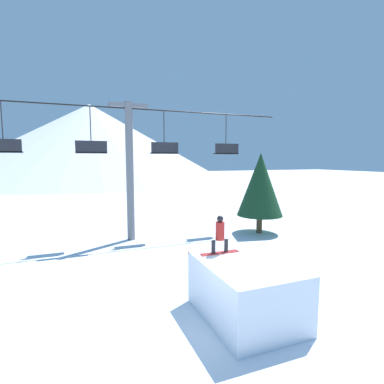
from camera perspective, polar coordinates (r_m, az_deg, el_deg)
name	(u,v)px	position (r m, az deg, el deg)	size (l,w,h in m)	color
ground_plane	(227,333)	(9.92, 6.69, -25.10)	(220.00, 220.00, 0.00)	white
mountain_ridge	(90,142)	(80.82, -18.79, 8.96)	(67.41, 67.41, 18.78)	silver
snow_ramp	(246,290)	(10.36, 10.18, -17.94)	(2.66, 3.53, 1.85)	white
snowboarder	(220,235)	(10.66, 5.35, -8.09)	(1.43, 0.31, 1.35)	#B22D2D
chairlift	(130,161)	(19.25, -11.79, 5.85)	(21.28, 0.48, 8.67)	slate
pine_tree_near	(260,185)	(21.25, 12.87, 1.39)	(3.14, 3.14, 5.59)	#4C3823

